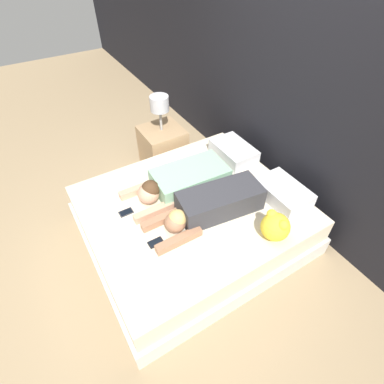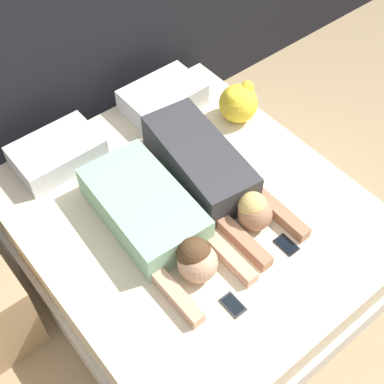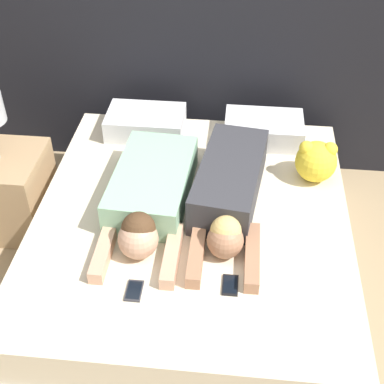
{
  "view_description": "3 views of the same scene",
  "coord_description": "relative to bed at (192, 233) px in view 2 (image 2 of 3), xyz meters",
  "views": [
    {
      "loc": [
        1.66,
        -1.01,
        2.45
      ],
      "look_at": [
        0.0,
        0.0,
        0.6
      ],
      "focal_mm": 28.0,
      "sensor_mm": 36.0,
      "label": 1
    },
    {
      "loc": [
        -1.11,
        -1.36,
        2.78
      ],
      "look_at": [
        0.0,
        0.0,
        0.6
      ],
      "focal_mm": 50.0,
      "sensor_mm": 36.0,
      "label": 2
    },
    {
      "loc": [
        0.22,
        -2.15,
        2.39
      ],
      "look_at": [
        0.0,
        0.0,
        0.6
      ],
      "focal_mm": 50.0,
      "sensor_mm": 36.0,
      "label": 3
    }
  ],
  "objects": [
    {
      "name": "pillow_head_left",
      "position": [
        -0.38,
        0.76,
        0.3
      ],
      "size": [
        0.49,
        0.33,
        0.15
      ],
      "color": "silver",
      "rests_on": "bed"
    },
    {
      "name": "cell_phone_right",
      "position": [
        0.23,
        -0.49,
        0.24
      ],
      "size": [
        0.07,
        0.13,
        0.01
      ],
      "color": "black",
      "rests_on": "bed"
    },
    {
      "name": "bed",
      "position": [
        0.0,
        0.0,
        0.0
      ],
      "size": [
        1.76,
        1.97,
        0.45
      ],
      "color": "beige",
      "rests_on": "ground_plane"
    },
    {
      "name": "plush_toy",
      "position": [
        0.68,
        0.38,
        0.36
      ],
      "size": [
        0.24,
        0.24,
        0.25
      ],
      "color": "yellow",
      "rests_on": "bed"
    },
    {
      "name": "ground_plane",
      "position": [
        0.0,
        0.0,
        -0.22
      ],
      "size": [
        12.0,
        12.0,
        0.0
      ],
      "primitive_type": "plane",
      "color": "#9E8460"
    },
    {
      "name": "pillow_head_right",
      "position": [
        0.38,
        0.76,
        0.3
      ],
      "size": [
        0.49,
        0.33,
        0.15
      ],
      "color": "silver",
      "rests_on": "bed"
    },
    {
      "name": "person_left",
      "position": [
        -0.23,
        0.01,
        0.33
      ],
      "size": [
        0.44,
        1.04,
        0.23
      ],
      "color": "#8CBF99",
      "rests_on": "bed"
    },
    {
      "name": "cell_phone_left",
      "position": [
        -0.21,
        -0.57,
        0.24
      ],
      "size": [
        0.07,
        0.13,
        0.01
      ],
      "color": "#2D2D33",
      "rests_on": "bed"
    },
    {
      "name": "person_right",
      "position": [
        0.19,
        0.08,
        0.34
      ],
      "size": [
        0.42,
        1.1,
        0.22
      ],
      "color": "#333338",
      "rests_on": "bed"
    }
  ]
}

